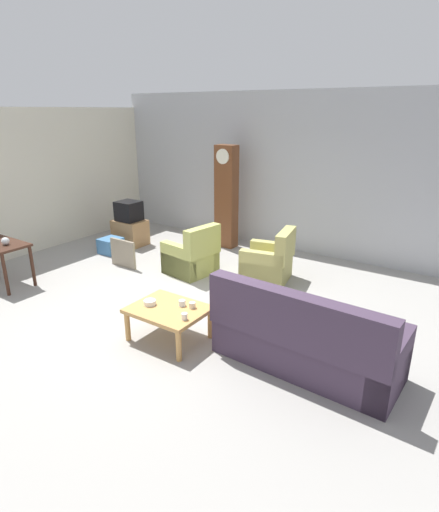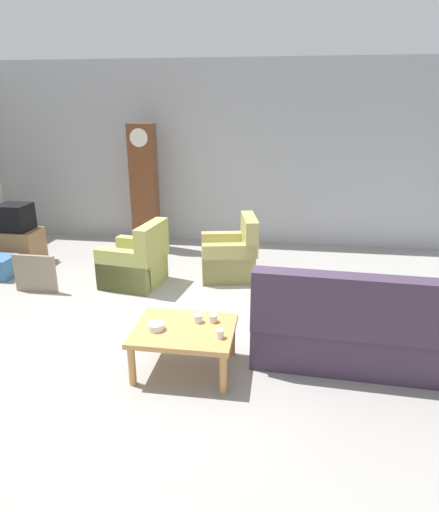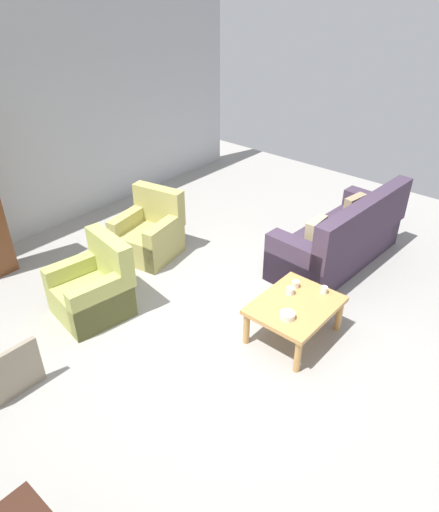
{
  "view_description": "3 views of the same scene",
  "coord_description": "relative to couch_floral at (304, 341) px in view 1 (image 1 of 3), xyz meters",
  "views": [
    {
      "loc": [
        3.7,
        -4.33,
        2.83
      ],
      "look_at": [
        0.56,
        0.33,
        0.84
      ],
      "focal_mm": 29.13,
      "sensor_mm": 36.0,
      "label": 1
    },
    {
      "loc": [
        1.38,
        -4.39,
        2.48
      ],
      "look_at": [
        0.6,
        0.93,
        0.6
      ],
      "focal_mm": 30.86,
      "sensor_mm": 36.0,
      "label": 2
    },
    {
      "loc": [
        -2.99,
        -2.69,
        3.49
      ],
      "look_at": [
        0.42,
        0.26,
        0.67
      ],
      "focal_mm": 32.5,
      "sensor_mm": 36.0,
      "label": 3
    }
  ],
  "objects": [
    {
      "name": "pegboard_wall_left",
      "position": [
        -6.4,
        0.78,
        1.09
      ],
      "size": [
        0.12,
        6.4,
        2.88
      ],
      "primitive_type": "cube",
      "color": "beige",
      "rests_on": "ground_plane"
    },
    {
      "name": "cup_white_porcelain",
      "position": [
        -1.33,
        -0.5,
        0.13
      ],
      "size": [
        0.07,
        0.07,
        0.08
      ],
      "primitive_type": "cylinder",
      "color": "white",
      "rests_on": "coffee_table_wood"
    },
    {
      "name": "armchair_olive_far",
      "position": [
        -1.55,
        2.13,
        -0.05
      ],
      "size": [
        0.93,
        0.9,
        0.92
      ],
      "color": "tan",
      "rests_on": "ground_plane"
    },
    {
      "name": "glass_dome_cloche",
      "position": [
        -4.99,
        -0.55,
        0.46
      ],
      "size": [
        0.13,
        0.13,
        0.13
      ],
      "primitive_type": "sphere",
      "color": "silver",
      "rests_on": "console_table_dark"
    },
    {
      "name": "garage_door_wall",
      "position": [
        -2.2,
        3.98,
        1.25
      ],
      "size": [
        8.4,
        0.16,
        3.2
      ],
      "primitive_type": "cube",
      "color": "#ADAFB5",
      "rests_on": "ground_plane"
    },
    {
      "name": "framed_picture_leaning",
      "position": [
        -4.14,
        1.17,
        -0.09
      ],
      "size": [
        0.6,
        0.05,
        0.53
      ],
      "primitive_type": "cube",
      "color": "gray",
      "rests_on": "ground_plane"
    },
    {
      "name": "couch_floral",
      "position": [
        0.0,
        0.0,
        0.0
      ],
      "size": [
        2.14,
        0.99,
        1.04
      ],
      "color": "#423347",
      "rests_on": "ground_plane"
    },
    {
      "name": "tv_crt",
      "position": [
        -5.04,
        2.24,
        0.41
      ],
      "size": [
        0.48,
        0.44,
        0.42
      ],
      "primitive_type": "cube",
      "color": "black",
      "rests_on": "tv_stand_cabinet"
    },
    {
      "name": "grandfather_clock",
      "position": [
        -3.22,
        3.32,
        0.73
      ],
      "size": [
        0.44,
        0.3,
        2.16
      ],
      "color": "brown",
      "rests_on": "ground_plane"
    },
    {
      "name": "cup_blue_rimmed",
      "position": [
        -1.58,
        -0.22,
        0.13
      ],
      "size": [
        0.09,
        0.09,
        0.08
      ],
      "primitive_type": "cylinder",
      "color": "silver",
      "rests_on": "coffee_table_wood"
    },
    {
      "name": "armchair_olive_near",
      "position": [
        -2.85,
        1.64,
        -0.05
      ],
      "size": [
        0.89,
        0.87,
        0.92
      ],
      "color": "tan",
      "rests_on": "ground_plane"
    },
    {
      "name": "bowl_white_stacked",
      "position": [
        -1.95,
        -0.43,
        0.13
      ],
      "size": [
        0.16,
        0.16,
        0.06
      ],
      "primitive_type": "cylinder",
      "color": "white",
      "rests_on": "coffee_table_wood"
    },
    {
      "name": "tv_stand_cabinet",
      "position": [
        -5.04,
        2.24,
        -0.08
      ],
      "size": [
        0.68,
        0.52,
        0.55
      ],
      "primitive_type": "cube",
      "color": "#997047",
      "rests_on": "ground_plane"
    },
    {
      "name": "storage_box_blue",
      "position": [
        -4.96,
        1.6,
        -0.2
      ],
      "size": [
        0.4,
        0.42,
        0.31
      ],
      "primitive_type": "cube",
      "color": "teal",
      "rests_on": "ground_plane"
    },
    {
      "name": "coffee_table_wood",
      "position": [
        -1.69,
        -0.37,
        0.03
      ],
      "size": [
        0.96,
        0.76,
        0.45
      ],
      "color": "tan",
      "rests_on": "ground_plane"
    },
    {
      "name": "cup_cream_tall",
      "position": [
        -1.44,
        -0.2,
        0.13
      ],
      "size": [
        0.09,
        0.09,
        0.08
      ],
      "primitive_type": "cylinder",
      "color": "beige",
      "rests_on": "coffee_table_wood"
    },
    {
      "name": "ground_plane",
      "position": [
        -2.2,
        0.38,
        -0.35
      ],
      "size": [
        10.4,
        10.4,
        0.0
      ],
      "primitive_type": "plane",
      "color": "#999691"
    }
  ]
}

